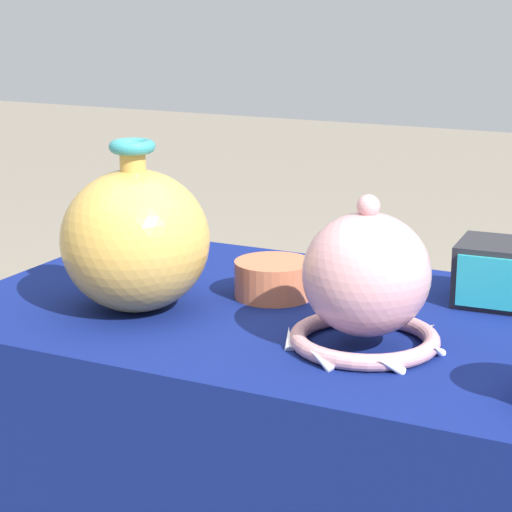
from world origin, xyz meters
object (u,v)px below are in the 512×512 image
(pot_squat_terracotta, at_px, (274,279))
(cup_wide_charcoal, at_px, (140,223))
(vase_tall_bulbous, at_px, (135,239))
(mosaic_tile_box, at_px, (512,274))
(vase_dome_bell, at_px, (366,285))

(pot_squat_terracotta, bearing_deg, cup_wide_charcoal, 156.79)
(vase_tall_bulbous, relative_size, pot_squat_terracotta, 2.08)
(cup_wide_charcoal, distance_m, pot_squat_terracotta, 0.36)
(mosaic_tile_box, relative_size, pot_squat_terracotta, 1.39)
(vase_tall_bulbous, relative_size, cup_wide_charcoal, 2.47)
(vase_dome_bell, height_order, pot_squat_terracotta, vase_dome_bell)
(mosaic_tile_box, distance_m, pot_squat_terracotta, 0.35)
(vase_tall_bulbous, distance_m, vase_dome_bell, 0.35)
(vase_tall_bulbous, xyz_separation_m, pot_squat_terracotta, (0.15, 0.14, -0.08))
(vase_dome_bell, bearing_deg, cup_wide_charcoal, 151.64)
(vase_tall_bulbous, height_order, cup_wide_charcoal, vase_tall_bulbous)
(vase_dome_bell, relative_size, pot_squat_terracotta, 1.79)
(vase_dome_bell, relative_size, mosaic_tile_box, 1.29)
(vase_dome_bell, xyz_separation_m, mosaic_tile_box, (0.13, 0.26, -0.04))
(vase_tall_bulbous, relative_size, vase_dome_bell, 1.16)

